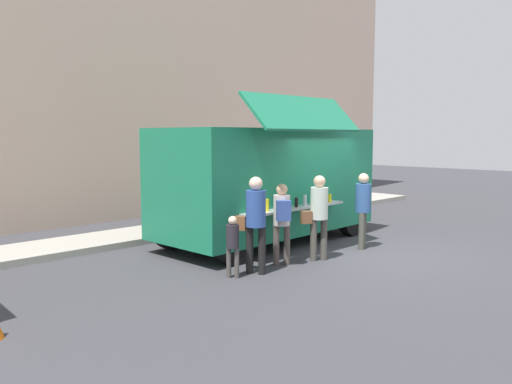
# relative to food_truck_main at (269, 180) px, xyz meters

# --- Properties ---
(ground_plane) EXTENTS (60.00, 60.00, 0.00)m
(ground_plane) POSITION_rel_food_truck_main_xyz_m (0.63, -2.45, -1.49)
(ground_plane) COLOR #38383D
(curb_strip) EXTENTS (28.00, 1.60, 0.15)m
(curb_strip) POSITION_rel_food_truck_main_xyz_m (-4.00, 2.62, -1.41)
(curb_strip) COLOR #9E998E
(curb_strip) RESTS_ON ground
(building_behind) EXTENTS (32.00, 2.40, 9.50)m
(building_behind) POSITION_rel_food_truck_main_xyz_m (-3.00, 6.52, 3.26)
(building_behind) COLOR beige
(building_behind) RESTS_ON ground
(food_truck_main) EXTENTS (5.61, 3.14, 3.39)m
(food_truck_main) POSITION_rel_food_truck_main_xyz_m (0.00, 0.00, 0.00)
(food_truck_main) COLOR #197652
(food_truck_main) RESTS_ON ground
(trash_bin) EXTENTS (0.60, 0.60, 1.03)m
(trash_bin) POSITION_rel_food_truck_main_xyz_m (4.44, 2.32, -0.97)
(trash_bin) COLOR #30623A
(trash_bin) RESTS_ON ground
(customer_front_ordering) EXTENTS (0.56, 0.42, 1.75)m
(customer_front_ordering) POSITION_rel_food_truck_main_xyz_m (-0.63, -2.00, -0.45)
(customer_front_ordering) COLOR #49463E
(customer_front_ordering) RESTS_ON ground
(customer_mid_with_backpack) EXTENTS (0.48, 0.51, 1.61)m
(customer_mid_with_backpack) POSITION_rel_food_truck_main_xyz_m (-1.44, -1.73, -0.50)
(customer_mid_with_backpack) COLOR #4E443E
(customer_mid_with_backpack) RESTS_ON ground
(customer_rear_waiting) EXTENTS (0.44, 0.57, 1.80)m
(customer_rear_waiting) POSITION_rel_food_truck_main_xyz_m (-2.26, -1.80, -0.42)
(customer_rear_waiting) COLOR black
(customer_rear_waiting) RESTS_ON ground
(customer_extra_browsing) EXTENTS (0.35, 0.35, 1.71)m
(customer_extra_browsing) POSITION_rel_food_truck_main_xyz_m (0.96, -2.02, -0.46)
(customer_extra_browsing) COLOR #4B4B41
(customer_extra_browsing) RESTS_ON ground
(child_near_queue) EXTENTS (0.23, 0.23, 1.12)m
(child_near_queue) POSITION_rel_food_truck_main_xyz_m (-2.74, -1.72, -0.81)
(child_near_queue) COLOR #494442
(child_near_queue) RESTS_ON ground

